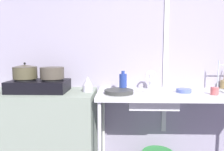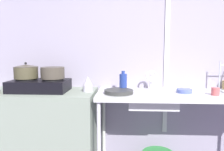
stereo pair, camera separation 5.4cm
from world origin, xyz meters
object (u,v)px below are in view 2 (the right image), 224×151
(bottle_by_sink, at_px, (123,82))
(small_bowl_on_drainboard, at_px, (185,91))
(pot_on_right_burner, at_px, (53,73))
(sink_basin, at_px, (152,100))
(stove, at_px, (40,85))
(percolator, at_px, (88,84))
(pot_on_left_burner, at_px, (26,71))
(faucet, at_px, (151,77))
(frying_pan, at_px, (119,92))
(cup_by_rack, at_px, (215,91))

(bottle_by_sink, bearing_deg, small_bowl_on_drainboard, -4.90)
(pot_on_right_burner, xyz_separation_m, sink_basin, (1.00, -0.02, -0.26))
(stove, relative_size, percolator, 3.75)
(percolator, height_order, small_bowl_on_drainboard, percolator)
(pot_on_left_burner, height_order, pot_on_right_burner, pot_on_left_burner)
(stove, bearing_deg, small_bowl_on_drainboard, 0.24)
(pot_on_right_burner, height_order, percolator, pot_on_right_burner)
(pot_on_left_burner, distance_m, bottle_by_sink, 1.00)
(sink_basin, bearing_deg, faucet, 85.64)
(faucet, distance_m, frying_pan, 0.42)
(sink_basin, distance_m, faucet, 0.26)
(stove, xyz_separation_m, small_bowl_on_drainboard, (1.47, 0.01, -0.04))
(pot_on_right_burner, distance_m, frying_pan, 0.70)
(frying_pan, bearing_deg, faucet, 32.30)
(percolator, height_order, sink_basin, percolator)
(percolator, bearing_deg, bottle_by_sink, 7.39)
(percolator, distance_m, small_bowl_on_drainboard, 0.97)
(bottle_by_sink, bearing_deg, stove, -176.08)
(stove, height_order, sink_basin, stove)
(pot_on_left_burner, distance_m, faucet, 1.30)
(bottle_by_sink, bearing_deg, sink_basin, -16.28)
(stove, distance_m, pot_on_right_burner, 0.19)
(pot_on_left_burner, distance_m, frying_pan, 0.97)
(pot_on_left_burner, distance_m, pot_on_right_burner, 0.28)
(pot_on_left_burner, height_order, bottle_by_sink, pot_on_left_burner)
(pot_on_right_burner, xyz_separation_m, frying_pan, (0.67, -0.08, -0.17))
(pot_on_left_burner, bearing_deg, faucet, 6.15)
(cup_by_rack, xyz_separation_m, small_bowl_on_drainboard, (-0.25, 0.11, -0.02))
(sink_basin, height_order, small_bowl_on_drainboard, small_bowl_on_drainboard)
(cup_by_rack, height_order, bottle_by_sink, bottle_by_sink)
(sink_basin, distance_m, frying_pan, 0.34)
(pot_on_left_burner, height_order, faucet, pot_on_left_burner)
(small_bowl_on_drainboard, height_order, bottle_by_sink, bottle_by_sink)
(sink_basin, relative_size, bottle_by_sink, 2.22)
(faucet, height_order, bottle_by_sink, same)
(frying_pan, height_order, cup_by_rack, cup_by_rack)
(stove, xyz_separation_m, faucet, (1.15, 0.14, 0.07))
(small_bowl_on_drainboard, relative_size, bottle_by_sink, 0.72)
(pot_on_left_burner, xyz_separation_m, frying_pan, (0.95, -0.08, -0.19))
(bottle_by_sink, bearing_deg, percolator, -172.61)
(percolator, xyz_separation_m, faucet, (0.66, 0.13, 0.06))
(pot_on_right_burner, height_order, small_bowl_on_drainboard, pot_on_right_burner)
(cup_by_rack, distance_m, bottle_by_sink, 0.88)
(sink_basin, height_order, frying_pan, frying_pan)
(pot_on_left_burner, relative_size, cup_by_rack, 3.31)
(stove, xyz_separation_m, cup_by_rack, (1.72, -0.11, -0.03))
(stove, height_order, faucet, faucet)
(pot_on_right_burner, height_order, frying_pan, pot_on_right_burner)
(pot_on_right_burner, bearing_deg, small_bowl_on_drainboard, 0.27)
(stove, relative_size, bottle_by_sink, 2.77)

